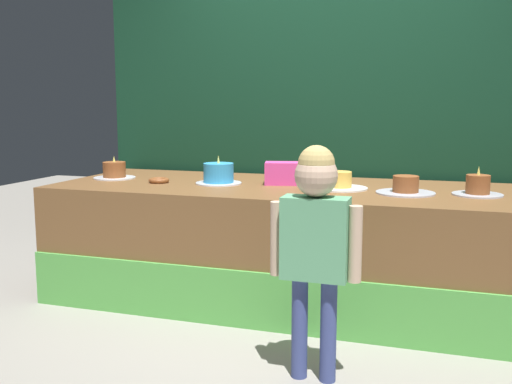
# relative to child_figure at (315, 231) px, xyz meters

# --- Properties ---
(ground_plane) EXTENTS (12.00, 12.00, 0.00)m
(ground_plane) POSITION_rel_child_figure_xyz_m (-0.29, 0.52, -0.74)
(ground_plane) COLOR gray
(stage_platform) EXTENTS (3.43, 1.20, 0.78)m
(stage_platform) POSITION_rel_child_figure_xyz_m (-0.29, 1.11, -0.35)
(stage_platform) COLOR brown
(stage_platform) RESTS_ON ground_plane
(curtain_backdrop) EXTENTS (3.65, 0.08, 2.99)m
(curtain_backdrop) POSITION_rel_child_figure_xyz_m (-0.29, 1.80, 0.76)
(curtain_backdrop) COLOR #113823
(curtain_backdrop) RESTS_ON ground_plane
(child_figure) EXTENTS (0.44, 0.20, 1.14)m
(child_figure) POSITION_rel_child_figure_xyz_m (0.00, 0.00, 0.00)
(child_figure) COLOR #3F4C8C
(child_figure) RESTS_ON ground_plane
(pink_box) EXTENTS (0.25, 0.20, 0.15)m
(pink_box) POSITION_rel_child_figure_xyz_m (-0.49, 1.18, 0.12)
(pink_box) COLOR #EA46A2
(pink_box) RESTS_ON stage_platform
(donut) EXTENTS (0.14, 0.14, 0.03)m
(donut) POSITION_rel_child_figure_xyz_m (-1.33, 0.99, 0.06)
(donut) COLOR brown
(donut) RESTS_ON stage_platform
(cake_far_left) EXTENTS (0.30, 0.30, 0.17)m
(cake_far_left) POSITION_rel_child_figure_xyz_m (-1.74, 1.10, 0.10)
(cake_far_left) COLOR silver
(cake_far_left) RESTS_ON stage_platform
(cake_left) EXTENTS (0.32, 0.32, 0.20)m
(cake_left) POSITION_rel_child_figure_xyz_m (-0.91, 1.06, 0.11)
(cake_left) COLOR silver
(cake_left) RESTS_ON stage_platform
(cake_center_left) EXTENTS (0.36, 0.36, 0.11)m
(cake_center_left) POSITION_rel_child_figure_xyz_m (-0.08, 1.09, 0.09)
(cake_center_left) COLOR white
(cake_center_left) RESTS_ON stage_platform
(cake_center_right) EXTENTS (0.36, 0.36, 0.11)m
(cake_center_right) POSITION_rel_child_figure_xyz_m (0.34, 1.01, 0.09)
(cake_center_right) COLOR silver
(cake_center_right) RESTS_ON stage_platform
(cake_right) EXTENTS (0.30, 0.30, 0.18)m
(cake_right) POSITION_rel_child_figure_xyz_m (0.76, 1.08, 0.10)
(cake_right) COLOR silver
(cake_right) RESTS_ON stage_platform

